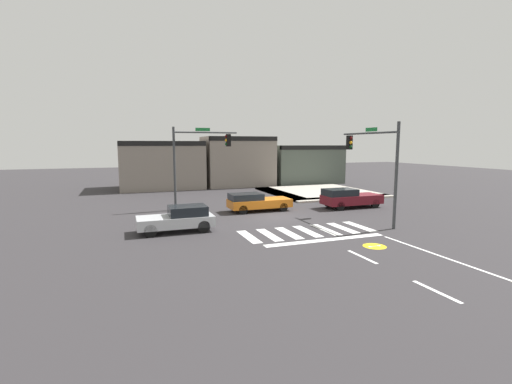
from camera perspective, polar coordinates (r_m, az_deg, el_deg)
The scene contains 11 objects.
ground_plane at distance 24.76m, azimuth 3.12°, elevation -3.86°, with size 120.00×120.00×0.00m, color #302D30.
crosswalk_near at distance 20.80m, azimuth 8.08°, elevation -6.12°, with size 7.55×2.82×0.01m.
lane_markings at distance 16.08m, azimuth 23.88°, elevation -10.81°, with size 6.80×18.75×0.01m.
bike_detector_marking at distance 18.56m, azimuth 18.13°, elevation -8.10°, with size 1.12×1.12×0.01m.
curb_corner_northeast at distance 36.83m, azimuth 9.44°, elevation -0.08°, with size 10.00×10.60×0.15m.
storefront_row at distance 43.10m, azimuth -4.01°, elevation 4.51°, with size 26.34×6.88×5.75m.
traffic_signal_southeast at distance 23.68m, azimuth 18.11°, elevation 5.48°, with size 0.32×5.41×6.15m.
traffic_signal_northwest at distance 27.75m, azimuth -9.11°, elevation 6.14°, with size 4.90×0.32×6.15m.
car_silver at distance 20.87m, azimuth -12.03°, elevation -4.10°, with size 4.19×1.82×1.43m.
car_orange at distance 26.58m, azimuth 0.03°, elevation -1.53°, with size 4.56×1.83×1.34m.
car_maroon at distance 28.88m, azimuth 14.39°, elevation -0.89°, with size 4.62×1.86×1.50m.
Camera 1 is at (-9.67, -22.26, 4.88)m, focal length 25.46 mm.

